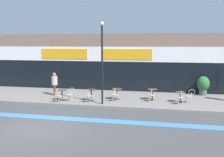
{
  "coord_description": "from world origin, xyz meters",
  "views": [
    {
      "loc": [
        5.86,
        -10.94,
        3.96
      ],
      "look_at": [
        2.23,
        6.28,
        1.62
      ],
      "focal_mm": 42.0,
      "sensor_mm": 36.0,
      "label": 1
    }
  ],
  "objects_px": {
    "bistro_table_0": "(62,93)",
    "planter_pot": "(203,85)",
    "cafe_chair_2_near": "(115,94)",
    "cafe_chair_4_near": "(181,96)",
    "cafe_chair_0_side": "(71,93)",
    "cafe_chair_1_near": "(89,95)",
    "cafe_chair_3_near": "(152,94)",
    "cafe_chair_4_side": "(190,95)",
    "pedestrian_near_end": "(54,82)",
    "bistro_table_1": "(91,93)",
    "bistro_table_2": "(117,92)",
    "bistro_table_3": "(152,92)",
    "bistro_table_4": "(180,95)",
    "cafe_chair_0_near": "(58,95)",
    "lamp_post": "(102,57)"
  },
  "relations": [
    {
      "from": "bistro_table_0",
      "to": "pedestrian_near_end",
      "type": "xyz_separation_m",
      "value": [
        -1.28,
        1.65,
        0.49
      ]
    },
    {
      "from": "cafe_chair_0_side",
      "to": "cafe_chair_3_near",
      "type": "height_order",
      "value": "same"
    },
    {
      "from": "cafe_chair_3_near",
      "to": "cafe_chair_4_side",
      "type": "bearing_deg",
      "value": -80.74
    },
    {
      "from": "cafe_chair_4_near",
      "to": "cafe_chair_4_side",
      "type": "xyz_separation_m",
      "value": [
        0.62,
        0.63,
        0.0
      ]
    },
    {
      "from": "bistro_table_1",
      "to": "cafe_chair_2_near",
      "type": "height_order",
      "value": "cafe_chair_2_near"
    },
    {
      "from": "lamp_post",
      "to": "cafe_chair_4_side",
      "type": "bearing_deg",
      "value": 15.21
    },
    {
      "from": "cafe_chair_1_near",
      "to": "cafe_chair_2_near",
      "type": "relative_size",
      "value": 1.0
    },
    {
      "from": "cafe_chair_4_near",
      "to": "pedestrian_near_end",
      "type": "bearing_deg",
      "value": 78.92
    },
    {
      "from": "cafe_chair_1_near",
      "to": "lamp_post",
      "type": "xyz_separation_m",
      "value": [
        0.97,
        -0.17,
        2.48
      ]
    },
    {
      "from": "bistro_table_4",
      "to": "planter_pot",
      "type": "height_order",
      "value": "planter_pot"
    },
    {
      "from": "cafe_chair_0_near",
      "to": "cafe_chair_4_near",
      "type": "height_order",
      "value": "same"
    },
    {
      "from": "bistro_table_0",
      "to": "bistro_table_4",
      "type": "relative_size",
      "value": 1.02
    },
    {
      "from": "lamp_post",
      "to": "cafe_chair_0_near",
      "type": "bearing_deg",
      "value": -176.4
    },
    {
      "from": "bistro_table_4",
      "to": "cafe_chair_2_near",
      "type": "distance_m",
      "value": 4.3
    },
    {
      "from": "cafe_chair_4_near",
      "to": "lamp_post",
      "type": "xyz_separation_m",
      "value": [
        -4.92,
        -0.88,
        2.48
      ]
    },
    {
      "from": "pedestrian_near_end",
      "to": "planter_pot",
      "type": "bearing_deg",
      "value": 175.47
    },
    {
      "from": "bistro_table_0",
      "to": "planter_pot",
      "type": "relative_size",
      "value": 0.51
    },
    {
      "from": "cafe_chair_1_near",
      "to": "bistro_table_0",
      "type": "bearing_deg",
      "value": 89.15
    },
    {
      "from": "bistro_table_4",
      "to": "cafe_chair_0_near",
      "type": "bearing_deg",
      "value": -167.86
    },
    {
      "from": "cafe_chair_0_side",
      "to": "cafe_chair_4_near",
      "type": "relative_size",
      "value": 1.0
    },
    {
      "from": "cafe_chair_4_near",
      "to": "planter_pot",
      "type": "relative_size",
      "value": 0.63
    },
    {
      "from": "cafe_chair_0_side",
      "to": "cafe_chair_4_side",
      "type": "xyz_separation_m",
      "value": [
        7.86,
        1.06,
        0.0
      ]
    },
    {
      "from": "bistro_table_4",
      "to": "cafe_chair_4_near",
      "type": "height_order",
      "value": "cafe_chair_4_near"
    },
    {
      "from": "cafe_chair_4_side",
      "to": "lamp_post",
      "type": "height_order",
      "value": "lamp_post"
    },
    {
      "from": "bistro_table_1",
      "to": "bistro_table_4",
      "type": "relative_size",
      "value": 1.08
    },
    {
      "from": "cafe_chair_0_side",
      "to": "cafe_chair_1_near",
      "type": "relative_size",
      "value": 1.0
    },
    {
      "from": "bistro_table_2",
      "to": "bistro_table_4",
      "type": "height_order",
      "value": "bistro_table_2"
    },
    {
      "from": "bistro_table_2",
      "to": "cafe_chair_1_near",
      "type": "distance_m",
      "value": 2.12
    },
    {
      "from": "bistro_table_0",
      "to": "cafe_chair_4_side",
      "type": "height_order",
      "value": "cafe_chair_4_side"
    },
    {
      "from": "cafe_chair_2_near",
      "to": "pedestrian_near_end",
      "type": "height_order",
      "value": "pedestrian_near_end"
    },
    {
      "from": "bistro_table_3",
      "to": "cafe_chair_4_near",
      "type": "height_order",
      "value": "cafe_chair_4_near"
    },
    {
      "from": "cafe_chair_2_near",
      "to": "planter_pot",
      "type": "xyz_separation_m",
      "value": [
        6.04,
        3.52,
        0.26
      ]
    },
    {
      "from": "bistro_table_3",
      "to": "planter_pot",
      "type": "distance_m",
      "value": 4.42
    },
    {
      "from": "bistro_table_1",
      "to": "cafe_chair_3_near",
      "type": "distance_m",
      "value": 4.06
    },
    {
      "from": "cafe_chair_0_near",
      "to": "planter_pot",
      "type": "height_order",
      "value": "planter_pot"
    },
    {
      "from": "cafe_chair_3_near",
      "to": "planter_pot",
      "type": "relative_size",
      "value": 0.63
    },
    {
      "from": "cafe_chair_0_side",
      "to": "planter_pot",
      "type": "bearing_deg",
      "value": -160.39
    },
    {
      "from": "bistro_table_0",
      "to": "cafe_chair_4_side",
      "type": "distance_m",
      "value": 8.55
    },
    {
      "from": "bistro_table_3",
      "to": "cafe_chair_4_side",
      "type": "distance_m",
      "value": 2.5
    },
    {
      "from": "bistro_table_3",
      "to": "bistro_table_4",
      "type": "distance_m",
      "value": 1.88
    },
    {
      "from": "bistro_table_1",
      "to": "cafe_chair_0_side",
      "type": "relative_size",
      "value": 0.85
    },
    {
      "from": "bistro_table_3",
      "to": "cafe_chair_3_near",
      "type": "xyz_separation_m",
      "value": [
        -0.0,
        -0.63,
        -0.02
      ]
    },
    {
      "from": "cafe_chair_0_side",
      "to": "cafe_chair_0_near",
      "type": "bearing_deg",
      "value": 40.68
    },
    {
      "from": "cafe_chair_4_side",
      "to": "planter_pot",
      "type": "height_order",
      "value": "planter_pot"
    },
    {
      "from": "pedestrian_near_end",
      "to": "bistro_table_0",
      "type": "bearing_deg",
      "value": 111.17
    },
    {
      "from": "bistro_table_2",
      "to": "cafe_chair_4_near",
      "type": "bearing_deg",
      "value": -8.54
    },
    {
      "from": "cafe_chair_3_near",
      "to": "cafe_chair_1_near",
      "type": "bearing_deg",
      "value": 108.88
    },
    {
      "from": "cafe_chair_1_near",
      "to": "planter_pot",
      "type": "height_order",
      "value": "planter_pot"
    },
    {
      "from": "bistro_table_1",
      "to": "pedestrian_near_end",
      "type": "bearing_deg",
      "value": 158.2
    },
    {
      "from": "cafe_chair_2_near",
      "to": "cafe_chair_4_near",
      "type": "bearing_deg",
      "value": -85.94
    }
  ]
}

